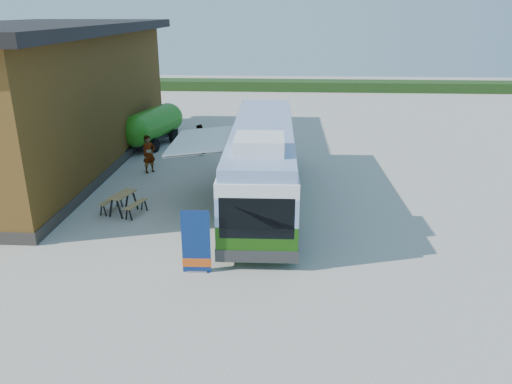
# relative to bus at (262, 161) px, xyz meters

# --- Properties ---
(ground) EXTENTS (100.00, 100.00, 0.00)m
(ground) POSITION_rel_bus_xyz_m (-1.60, -4.94, -1.91)
(ground) COLOR #BCB7AD
(ground) RESTS_ON ground
(barn) EXTENTS (9.60, 21.20, 7.50)m
(barn) POSITION_rel_bus_xyz_m (-12.10, 5.06, 1.68)
(barn) COLOR brown
(barn) RESTS_ON ground
(hedge) EXTENTS (40.00, 3.00, 1.00)m
(hedge) POSITION_rel_bus_xyz_m (6.40, 33.06, -1.41)
(hedge) COLOR #264419
(hedge) RESTS_ON ground
(bus) EXTENTS (2.98, 13.05, 4.00)m
(bus) POSITION_rel_bus_xyz_m (0.00, 0.00, 0.00)
(bus) COLOR #235E0F
(bus) RESTS_ON ground
(awning) EXTENTS (2.90, 4.62, 0.54)m
(awning) POSITION_rel_bus_xyz_m (-2.32, -0.31, 1.00)
(awning) COLOR white
(awning) RESTS_ON ground
(banner) EXTENTS (0.96, 0.19, 2.20)m
(banner) POSITION_rel_bus_xyz_m (-1.84, -6.56, -1.01)
(banner) COLOR navy
(banner) RESTS_ON ground
(picnic_table) EXTENTS (1.88, 1.77, 0.88)m
(picnic_table) POSITION_rel_bus_xyz_m (-5.80, -1.73, -1.25)
(picnic_table) COLOR #A67E4E
(picnic_table) RESTS_ON ground
(person_a) EXTENTS (0.86, 0.86, 2.00)m
(person_a) POSITION_rel_bus_xyz_m (-6.16, 3.94, -0.91)
(person_a) COLOR #999999
(person_a) RESTS_ON ground
(person_b) EXTENTS (0.79, 0.96, 1.82)m
(person_b) POSITION_rel_bus_xyz_m (-4.07, 7.44, -1.00)
(person_b) COLOR #999999
(person_b) RESTS_ON ground
(slurry_tanker) EXTENTS (2.93, 6.24, 2.36)m
(slurry_tanker) POSITION_rel_bus_xyz_m (-7.30, 9.29, -0.55)
(slurry_tanker) COLOR #268117
(slurry_tanker) RESTS_ON ground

